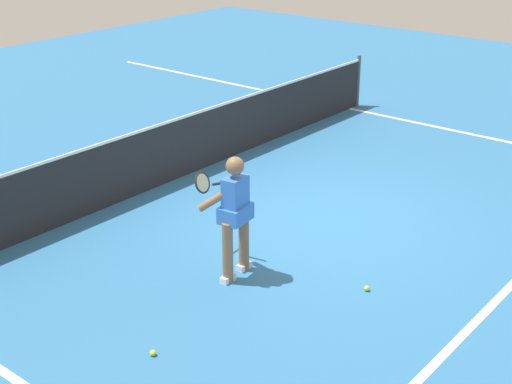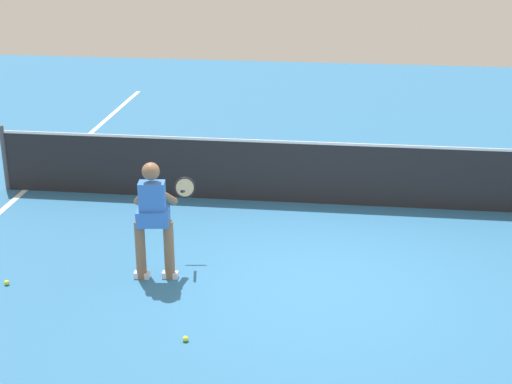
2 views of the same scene
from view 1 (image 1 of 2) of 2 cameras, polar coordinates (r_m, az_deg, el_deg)
The scene contains 6 objects.
ground_plane at distance 10.65m, azimuth 5.09°, elevation -2.02°, with size 27.98×27.98×0.00m, color teal.
sideline_right_marking at distance 14.78m, azimuth 16.12°, elevation 4.38°, with size 0.10×19.52×0.01m, color white.
court_net at distance 12.05m, azimuth -5.48°, elevation 3.63°, with size 10.64×0.08×1.10m.
tennis_player at distance 8.76m, azimuth -1.73°, elevation -1.54°, with size 0.73×1.00×1.55m.
tennis_ball_near at distance 7.75m, azimuth -7.99°, elevation -12.25°, with size 0.07×0.07×0.07m, color #D1E533.
tennis_ball_mid at distance 8.87m, azimuth 8.58°, elevation -7.39°, with size 0.07×0.07×0.07m, color #D1E533.
Camera 1 is at (-8.06, -5.35, 4.46)m, focal length 51.61 mm.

